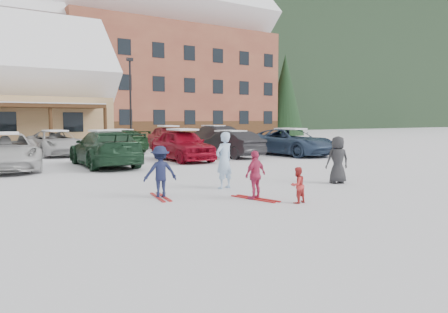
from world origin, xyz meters
TOP-DOWN VIEW (x-y plane):
  - ground at (0.00, 0.00)m, footprint 160.00×160.00m
  - alpine_hotel at (14.27, 38.00)m, footprint 31.48×14.01m
  - lamp_post at (6.81, 24.18)m, footprint 0.50×0.25m
  - conifer_1 at (30.00, 32.00)m, footprint 4.84×4.84m
  - conifer_3 at (6.00, 44.00)m, footprint 3.96×3.96m
  - conifer_4 at (34.00, 46.00)m, footprint 5.06×5.06m
  - adult_skier at (0.68, 1.56)m, footprint 0.67×0.52m
  - toddler_red at (0.91, -1.28)m, footprint 0.46×0.37m
  - child_navy at (-1.52, 1.25)m, footprint 0.95×0.66m
  - skis_child_navy at (-1.52, 1.25)m, footprint 0.47×1.41m
  - child_magenta at (0.39, -0.30)m, footprint 0.78×0.46m
  - skis_child_magenta at (0.39, -0.30)m, footprint 0.51×1.41m
  - bystander_dark at (4.22, 0.42)m, footprint 0.86×0.72m
  - parked_car_2 at (-4.01, 10.13)m, footprint 3.14×5.61m
  - parked_car_3 at (-0.26, 9.38)m, footprint 2.44×5.40m
  - parked_car_4 at (3.71, 9.76)m, footprint 2.06×4.60m
  - parked_car_5 at (6.78, 10.10)m, footprint 1.64×4.31m
  - parked_car_6 at (10.22, 9.21)m, footprint 3.00×5.59m
  - parked_car_10 at (-0.73, 16.32)m, footprint 2.66×5.16m
  - parked_car_11 at (3.17, 16.79)m, footprint 2.32×4.90m
  - parked_car_12 at (6.66, 17.24)m, footprint 2.47×4.82m
  - parked_car_13 at (10.27, 17.33)m, footprint 1.90×4.80m

SIDE VIEW (x-z plane):
  - ground at x=0.00m, z-range 0.00..0.00m
  - skis_child_navy at x=-1.52m, z-range 0.00..0.03m
  - skis_child_magenta at x=0.39m, z-range 0.00..0.03m
  - toddler_red at x=0.91m, z-range 0.00..0.88m
  - child_magenta at x=0.39m, z-range 0.00..1.24m
  - child_navy at x=-1.52m, z-range 0.00..1.34m
  - parked_car_11 at x=3.17m, z-range 0.00..1.38m
  - parked_car_10 at x=-0.73m, z-range 0.00..1.39m
  - parked_car_5 at x=6.78m, z-range 0.00..1.40m
  - parked_car_2 at x=-4.01m, z-range 0.00..1.48m
  - parked_car_6 at x=10.22m, z-range 0.00..1.49m
  - bystander_dark at x=4.22m, z-range 0.00..1.49m
  - parked_car_4 at x=3.71m, z-range 0.00..1.53m
  - parked_car_3 at x=-0.26m, z-range 0.00..1.53m
  - parked_car_13 at x=10.27m, z-range 0.00..1.55m
  - parked_car_12 at x=6.66m, z-range 0.00..1.57m
  - adult_skier at x=0.68m, z-range 0.00..1.66m
  - lamp_post at x=6.81m, z-range 0.41..7.24m
  - conifer_3 at x=6.00m, z-range 0.53..9.71m
  - conifer_1 at x=30.00m, z-range 0.65..11.87m
  - conifer_4 at x=34.00m, z-range 0.68..12.41m
  - alpine_hotel at x=14.27m, z-range -2.11..19.37m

